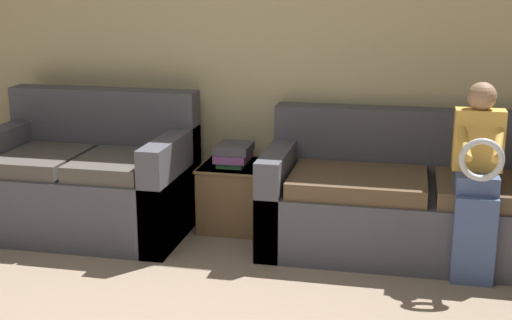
# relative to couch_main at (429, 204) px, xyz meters

# --- Properties ---
(wall_back) EXTENTS (7.01, 0.06, 2.55)m
(wall_back) POSITION_rel_couch_main_xyz_m (-1.28, 0.46, 0.95)
(wall_back) COLOR #C6B789
(wall_back) RESTS_ON ground_plane
(couch_main) EXTENTS (2.16, 0.89, 0.89)m
(couch_main) POSITION_rel_couch_main_xyz_m (0.00, 0.00, 0.00)
(couch_main) COLOR #4C4C56
(couch_main) RESTS_ON ground_plane
(couch_side) EXTENTS (1.42, 0.90, 0.97)m
(couch_side) POSITION_rel_couch_main_xyz_m (-2.36, -0.11, 0.03)
(couch_side) COLOR #4C4C56
(couch_side) RESTS_ON ground_plane
(child_left_seated) EXTENTS (0.29, 0.37, 1.17)m
(child_left_seated) POSITION_rel_couch_main_xyz_m (0.25, -0.37, 0.33)
(child_left_seated) COLOR #475B8E
(child_left_seated) RESTS_ON ground_plane
(side_shelf) EXTENTS (0.44, 0.50, 0.47)m
(side_shelf) POSITION_rel_couch_main_xyz_m (-1.37, 0.16, -0.08)
(side_shelf) COLOR brown
(side_shelf) RESTS_ON ground_plane
(book_stack) EXTENTS (0.24, 0.33, 0.15)m
(book_stack) POSITION_rel_couch_main_xyz_m (-1.36, 0.16, 0.22)
(book_stack) COLOR #3D8451
(book_stack) RESTS_ON side_shelf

